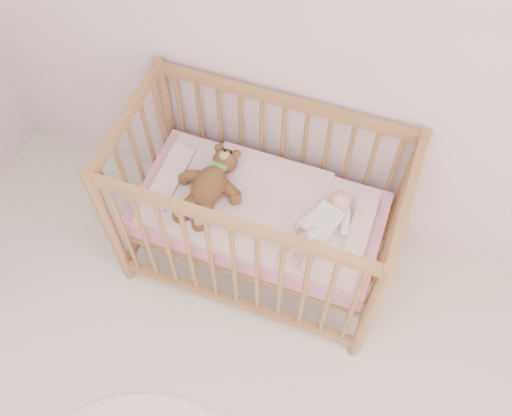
% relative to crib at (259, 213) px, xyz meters
% --- Properties ---
extents(wall_back, '(4.00, 0.02, 2.70)m').
position_rel_crib_xyz_m(wall_back, '(0.28, 0.40, 0.85)').
color(wall_back, silver).
rests_on(wall_back, floor).
extents(crib, '(1.36, 0.76, 1.00)m').
position_rel_crib_xyz_m(crib, '(0.00, 0.00, 0.00)').
color(crib, '#A77A47').
rests_on(crib, floor).
extents(mattress, '(1.22, 0.62, 0.13)m').
position_rel_crib_xyz_m(mattress, '(0.00, 0.00, -0.01)').
color(mattress, pink).
rests_on(mattress, crib).
extents(blanket, '(1.10, 0.58, 0.06)m').
position_rel_crib_xyz_m(blanket, '(0.00, 0.00, 0.06)').
color(blanket, '#F1A6B1').
rests_on(blanket, mattress).
extents(baby, '(0.37, 0.54, 0.12)m').
position_rel_crib_xyz_m(baby, '(0.33, -0.02, 0.14)').
color(baby, white).
rests_on(baby, blanket).
extents(teddy_bear, '(0.40, 0.54, 0.14)m').
position_rel_crib_xyz_m(teddy_bear, '(-0.26, -0.02, 0.15)').
color(teddy_bear, brown).
rests_on(teddy_bear, blanket).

